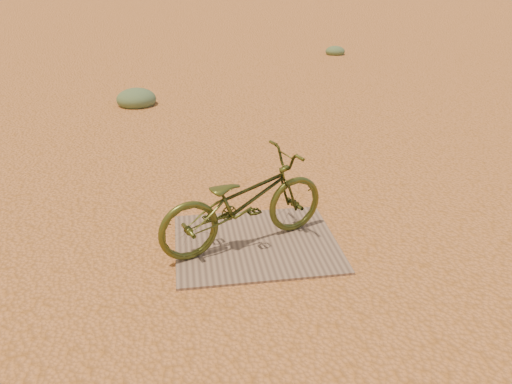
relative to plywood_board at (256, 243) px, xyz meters
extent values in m
plane|color=#CC7E47|center=(0.32, -0.20, -0.01)|extent=(120.00, 120.00, 0.00)
cube|color=#836B58|center=(0.00, 0.00, 0.00)|extent=(1.36, 1.16, 0.02)
imported|color=#414A1A|center=(-0.10, 0.00, 0.40)|extent=(1.58, 1.00, 0.78)
ellipsoid|color=#5A7751|center=(-1.28, 4.84, -0.01)|extent=(0.66, 0.66, 0.36)
ellipsoid|color=#5A7751|center=(3.54, 9.27, -0.01)|extent=(0.51, 0.51, 0.28)
camera|label=1|loc=(-0.57, -3.64, 2.17)|focal=35.00mm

